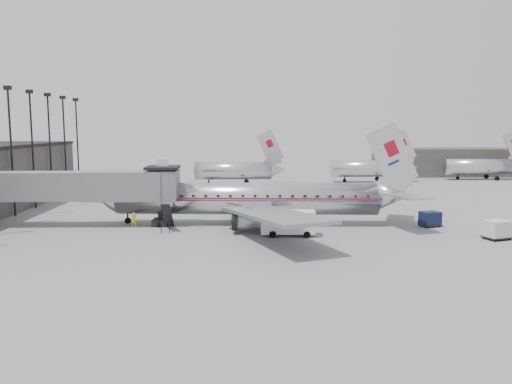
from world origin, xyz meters
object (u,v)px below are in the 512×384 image
baggage_cart_white (497,229)px  ramp_worker (134,219)px  baggage_cart_navy (430,219)px  airliner (253,199)px  service_van (289,223)px

baggage_cart_white → ramp_worker: baggage_cart_white is taller
baggage_cart_navy → baggage_cart_white: size_ratio=0.89×
baggage_cart_white → ramp_worker: 36.07m
baggage_cart_white → baggage_cart_navy: bearing=104.5°
airliner → service_van: bearing=-58.1°
service_van → baggage_cart_navy: service_van is taller
service_van → ramp_worker: bearing=166.4°
airliner → service_van: airliner is taller
airliner → baggage_cart_navy: bearing=-2.8°
baggage_cart_white → airliner: bearing=142.0°
baggage_cart_navy → baggage_cart_white: (3.97, -6.25, 0.10)m
airliner → ramp_worker: 12.90m
airliner → baggage_cart_navy: size_ratio=14.55×
baggage_cart_navy → ramp_worker: bearing=161.0°
airliner → ramp_worker: bearing=-172.1°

